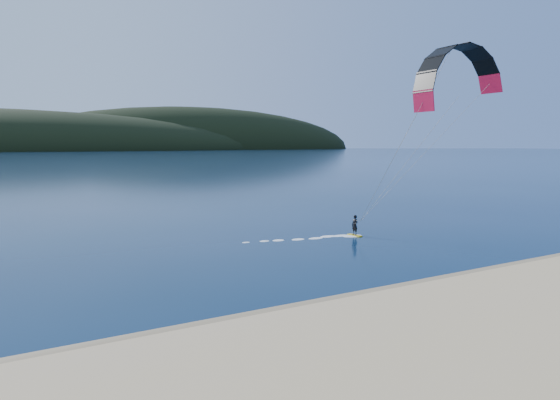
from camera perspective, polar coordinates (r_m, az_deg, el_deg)
ground at (r=20.97m, az=9.13°, el=-16.87°), size 1800.00×1800.00×0.00m
wet_sand at (r=24.38m, az=2.39°, el=-13.24°), size 220.00×2.50×0.10m
headland at (r=760.44m, az=-28.39°, el=5.23°), size 1200.00×310.00×140.00m
kitesurfer_near at (r=43.36m, az=20.08°, el=11.10°), size 21.06×9.23×15.49m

